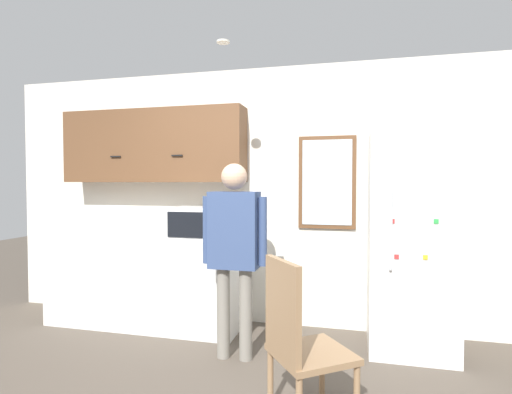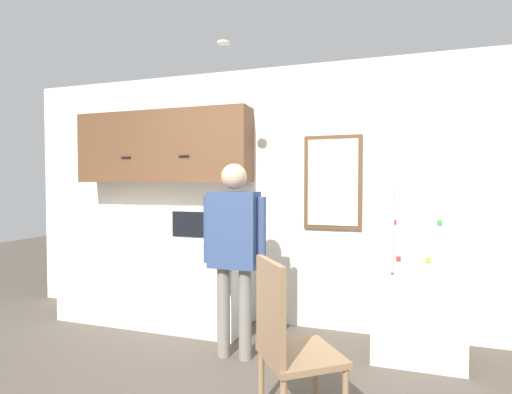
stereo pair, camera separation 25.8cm
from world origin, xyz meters
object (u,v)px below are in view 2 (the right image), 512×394
at_px(person, 234,240).
at_px(microwave, 204,222).
at_px(refrigerator, 416,244).
at_px(chair, 287,338).

bearing_deg(person, microwave, 135.72).
relative_size(microwave, person, 0.32).
bearing_deg(microwave, refrigerator, 1.24).
xyz_separation_m(microwave, chair, (1.17, -1.27, -0.56)).
height_order(microwave, person, person).
relative_size(microwave, refrigerator, 0.27).
bearing_deg(chair, refrigerator, -68.24).
xyz_separation_m(person, refrigerator, (1.47, 0.55, -0.04)).
xyz_separation_m(person, chair, (0.65, -0.77, -0.47)).
xyz_separation_m(microwave, person, (0.53, -0.51, -0.09)).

